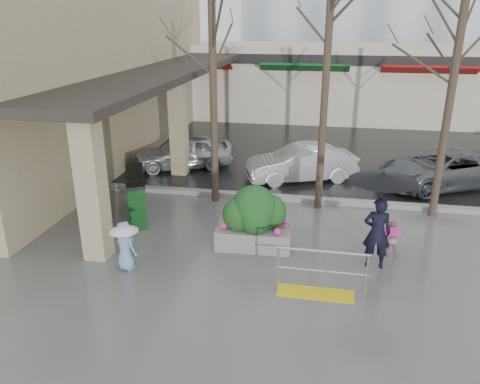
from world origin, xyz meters
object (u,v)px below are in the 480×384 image
(tree_midwest, at_px, (329,25))
(car_c, at_px, (443,169))
(child_pink, at_px, (391,235))
(car_a, at_px, (183,152))
(child_blue, at_px, (125,241))
(news_boxes, at_px, (136,195))
(woman, at_px, (380,206))
(planter, at_px, (254,218))
(tree_west, at_px, (212,30))
(handrail, at_px, (319,278))
(car_b, at_px, (301,163))
(tree_mideast, at_px, (459,41))

(tree_midwest, height_order, car_c, tree_midwest)
(child_pink, xyz_separation_m, car_a, (-6.99, 5.79, 0.11))
(child_blue, relative_size, news_boxes, 0.52)
(tree_midwest, bearing_deg, woman, -67.65)
(child_blue, bearing_deg, news_boxes, -46.82)
(woman, bearing_deg, planter, -8.22)
(woman, height_order, planter, woman)
(tree_west, distance_m, car_a, 5.77)
(handrail, distance_m, car_b, 7.30)
(tree_mideast, xyz_separation_m, child_pink, (-1.50, -2.71, -4.34))
(tree_midwest, height_order, car_b, tree_midwest)
(tree_mideast, bearing_deg, child_pink, -118.98)
(child_blue, distance_m, car_a, 7.68)
(tree_west, distance_m, woman, 6.73)
(planter, distance_m, car_c, 7.90)
(child_blue, relative_size, car_c, 0.26)
(tree_mideast, xyz_separation_m, woman, (-1.91, -3.37, -3.36))
(tree_midwest, height_order, tree_mideast, tree_midwest)
(tree_west, xyz_separation_m, car_b, (2.51, 2.45, -4.45))
(tree_midwest, distance_m, child_blue, 7.67)
(tree_west, height_order, tree_midwest, tree_midwest)
(woman, distance_m, news_boxes, 6.84)
(tree_mideast, xyz_separation_m, car_c, (0.78, 2.70, -4.23))
(tree_midwest, xyz_separation_m, planter, (-1.50, -2.88, -4.46))
(handrail, height_order, child_pink, handrail)
(tree_midwest, bearing_deg, planter, -117.52)
(woman, height_order, car_b, woman)
(car_b, bearing_deg, child_pink, 4.50)
(car_a, bearing_deg, tree_midwest, 35.77)
(tree_west, xyz_separation_m, car_a, (-1.99, 3.08, -4.45))
(tree_midwest, height_order, planter, tree_midwest)
(tree_mideast, relative_size, planter, 3.44)
(tree_west, distance_m, tree_mideast, 6.50)
(tree_west, height_order, tree_mideast, tree_west)
(tree_west, height_order, child_pink, tree_west)
(news_boxes, xyz_separation_m, car_b, (4.47, 4.02, 0.00))
(woman, distance_m, car_b, 6.24)
(planter, bearing_deg, car_b, 81.32)
(woman, xyz_separation_m, child_blue, (-5.59, -1.17, -0.81))
(handrail, bearing_deg, car_a, 124.17)
(handrail, xyz_separation_m, tree_west, (-3.36, 4.80, 4.71))
(child_blue, distance_m, car_c, 11.00)
(woman, xyz_separation_m, planter, (-2.89, 0.49, -0.73))
(car_a, xyz_separation_m, car_b, (4.50, -0.63, 0.00))
(car_c, bearing_deg, tree_mideast, -42.21)
(handrail, distance_m, news_boxes, 6.22)
(car_b, xyz_separation_m, car_c, (4.77, 0.25, 0.00))
(tree_mideast, distance_m, child_blue, 9.71)
(tree_mideast, bearing_deg, tree_west, -180.00)
(tree_west, bearing_deg, tree_midwest, 0.00)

